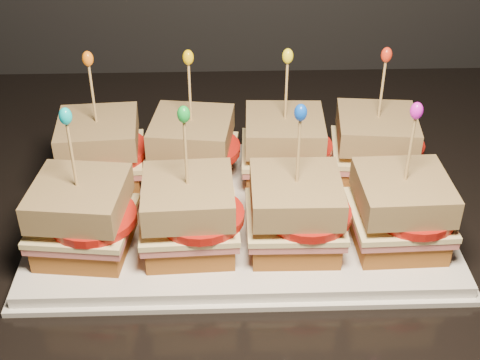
{
  "coord_description": "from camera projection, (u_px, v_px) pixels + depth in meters",
  "views": [
    {
      "loc": [
        0.36,
        1.01,
        1.32
      ],
      "look_at": [
        0.38,
        1.6,
        0.92
      ],
      "focal_mm": 50.0,
      "sensor_mm": 36.0,
      "label": 1
    }
  ],
  "objects": [
    {
      "name": "granite_slab",
      "position": [
        15.0,
        193.0,
        0.82
      ],
      "size": [
        2.56,
        0.64,
        0.04
      ],
      "primitive_type": "cube",
      "color": "black",
      "rests_on": "cabinet"
    },
    {
      "name": "platter",
      "position": [
        240.0,
        214.0,
        0.74
      ],
      "size": [
        0.44,
        0.27,
        0.02
      ],
      "primitive_type": "cube",
      "color": "white",
      "rests_on": "granite_slab"
    },
    {
      "name": "platter_rim",
      "position": [
        240.0,
        219.0,
        0.75
      ],
      "size": [
        0.45,
        0.29,
        0.01
      ],
      "primitive_type": "cube",
      "color": "white",
      "rests_on": "granite_slab"
    },
    {
      "name": "sandwich_0_bread_bot",
      "position": [
        103.0,
        170.0,
        0.78
      ],
      "size": [
        0.09,
        0.09,
        0.02
      ],
      "primitive_type": "cube",
      "rotation": [
        0.0,
        0.0,
        0.07
      ],
      "color": "brown",
      "rests_on": "platter"
    },
    {
      "name": "sandwich_0_ham",
      "position": [
        101.0,
        158.0,
        0.77
      ],
      "size": [
        0.1,
        0.1,
        0.01
      ],
      "primitive_type": "cube",
      "rotation": [
        0.0,
        0.0,
        0.07
      ],
      "color": "#B75152",
      "rests_on": "sandwich_0_bread_bot"
    },
    {
      "name": "sandwich_0_cheese",
      "position": [
        101.0,
        153.0,
        0.77
      ],
      "size": [
        0.1,
        0.1,
        0.01
      ],
      "primitive_type": "cube",
      "rotation": [
        0.0,
        0.0,
        0.07
      ],
      "color": "#F4E49E",
      "rests_on": "sandwich_0_ham"
    },
    {
      "name": "sandwich_0_tomato",
      "position": [
        110.0,
        150.0,
        0.76
      ],
      "size": [
        0.09,
        0.09,
        0.01
      ],
      "primitive_type": "cylinder",
      "color": "#AD1710",
      "rests_on": "sandwich_0_cheese"
    },
    {
      "name": "sandwich_0_bread_top",
      "position": [
        98.0,
        133.0,
        0.75
      ],
      "size": [
        0.09,
        0.09,
        0.03
      ],
      "primitive_type": "cube",
      "rotation": [
        0.0,
        0.0,
        0.07
      ],
      "color": "#4F3012",
      "rests_on": "sandwich_0_tomato"
    },
    {
      "name": "sandwich_0_pick",
      "position": [
        93.0,
        97.0,
        0.73
      ],
      "size": [
        0.0,
        0.0,
        0.09
      ],
      "primitive_type": "cylinder",
      "color": "tan",
      "rests_on": "sandwich_0_bread_top"
    },
    {
      "name": "sandwich_0_frill",
      "position": [
        88.0,
        59.0,
        0.7
      ],
      "size": [
        0.01,
        0.01,
        0.02
      ],
      "primitive_type": "ellipsoid",
      "color": "orange",
      "rests_on": "sandwich_0_pick"
    },
    {
      "name": "sandwich_1_bread_bot",
      "position": [
        193.0,
        168.0,
        0.78
      ],
      "size": [
        0.1,
        0.1,
        0.02
      ],
      "primitive_type": "cube",
      "rotation": [
        0.0,
        0.0,
        -0.14
      ],
      "color": "brown",
      "rests_on": "platter"
    },
    {
      "name": "sandwich_1_ham",
      "position": [
        193.0,
        157.0,
        0.77
      ],
      "size": [
        0.11,
        0.1,
        0.01
      ],
      "primitive_type": "cube",
      "rotation": [
        0.0,
        0.0,
        -0.14
      ],
      "color": "#B75152",
      "rests_on": "sandwich_1_bread_bot"
    },
    {
      "name": "sandwich_1_cheese",
      "position": [
        193.0,
        152.0,
        0.77
      ],
      "size": [
        0.11,
        0.11,
        0.01
      ],
      "primitive_type": "cube",
      "rotation": [
        0.0,
        0.0,
        -0.14
      ],
      "color": "#F4E49E",
      "rests_on": "sandwich_1_ham"
    },
    {
      "name": "sandwich_1_tomato",
      "position": [
        203.0,
        149.0,
        0.76
      ],
      "size": [
        0.09,
        0.09,
        0.01
      ],
      "primitive_type": "cylinder",
      "color": "#AD1710",
      "rests_on": "sandwich_1_cheese"
    },
    {
      "name": "sandwich_1_bread_top",
      "position": [
        192.0,
        131.0,
        0.76
      ],
      "size": [
        0.1,
        0.1,
        0.03
      ],
      "primitive_type": "cube",
      "rotation": [
        0.0,
        0.0,
        -0.14
      ],
      "color": "#4F3012",
      "rests_on": "sandwich_1_tomato"
    },
    {
      "name": "sandwich_1_pick",
      "position": [
        190.0,
        96.0,
        0.73
      ],
      "size": [
        0.0,
        0.0,
        0.09
      ],
      "primitive_type": "cylinder",
      "color": "tan",
      "rests_on": "sandwich_1_bread_top"
    },
    {
      "name": "sandwich_1_frill",
      "position": [
        188.0,
        57.0,
        0.71
      ],
      "size": [
        0.01,
        0.01,
        0.02
      ],
      "primitive_type": "ellipsoid",
      "color": "yellow",
      "rests_on": "sandwich_1_pick"
    },
    {
      "name": "sandwich_2_bread_bot",
      "position": [
        283.0,
        167.0,
        0.79
      ],
      "size": [
        0.09,
        0.09,
        0.02
      ],
      "primitive_type": "cube",
      "rotation": [
        0.0,
        0.0,
        -0.04
      ],
      "color": "brown",
      "rests_on": "platter"
    },
    {
      "name": "sandwich_2_ham",
      "position": [
        284.0,
        155.0,
        0.78
      ],
      "size": [
        0.1,
        0.1,
        0.01
      ],
      "primitive_type": "cube",
      "rotation": [
        0.0,
        0.0,
        -0.04
      ],
      "color": "#B75152",
      "rests_on": "sandwich_2_bread_bot"
    },
    {
      "name": "sandwich_2_cheese",
      "position": [
        284.0,
        150.0,
        0.77
      ],
      "size": [
        0.1,
        0.1,
        0.01
      ],
      "primitive_type": "cube",
      "rotation": [
        0.0,
        0.0,
        -0.04
      ],
      "color": "#F4E49E",
      "rests_on": "sandwich_2_ham"
    },
    {
      "name": "sandwich_2_tomato",
      "position": [
        295.0,
        147.0,
        0.76
      ],
      "size": [
        0.09,
        0.09,
        0.01
      ],
      "primitive_type": "cylinder",
      "color": "#AD1710",
      "rests_on": "sandwich_2_cheese"
    },
    {
      "name": "sandwich_2_bread_top",
      "position": [
        285.0,
        130.0,
        0.76
      ],
      "size": [
        0.09,
        0.09,
        0.03
      ],
      "primitive_type": "cube",
      "rotation": [
        0.0,
        0.0,
        -0.04
      ],
      "color": "#4F3012",
      "rests_on": "sandwich_2_tomato"
    },
    {
      "name": "sandwich_2_pick",
      "position": [
        286.0,
        94.0,
        0.73
      ],
      "size": [
        0.0,
        0.0,
        0.09
      ],
      "primitive_type": "cylinder",
      "color": "tan",
      "rests_on": "sandwich_2_bread_top"
    },
    {
      "name": "sandwich_2_frill",
      "position": [
        288.0,
        56.0,
        0.71
      ],
      "size": [
        0.01,
        0.01,
        0.02
      ],
      "primitive_type": "ellipsoid",
      "color": "yellow",
      "rests_on": "sandwich_2_pick"
    },
    {
      "name": "sandwich_3_bread_bot",
      "position": [
        372.0,
        165.0,
        0.79
      ],
      "size": [
        0.09,
        0.09,
        0.02
      ],
      "primitive_type": "cube",
      "rotation": [
        0.0,
        0.0,
        -0.1
      ],
      "color": "brown",
      "rests_on": "platter"
    },
    {
      "name": "sandwich_3_ham",
      "position": [
        374.0,
        154.0,
        0.78
      ],
      "size": [
        0.1,
        0.1,
        0.01
      ],
      "primitive_type": "cube",
      "rotation": [
        0.0,
        0.0,
        -0.1
      ],
      "color": "#B75152",
      "rests_on": "sandwich_3_bread_bot"
    },
    {
      "name": "sandwich_3_cheese",
      "position": [
        374.0,
        149.0,
        0.78
      ],
      "size": [
        0.11,
        0.1,
        0.01
      ],
      "primitive_type": "cube",
      "rotation": [
        0.0,
        0.0,
        -0.1
      ],
      "color": "#F4E49E",
      "rests_on": "sandwich_3_ham"
    },
    {
      "name": "sandwich_3_tomato",
      "position": [
        386.0,
        146.0,
        0.77
      ],
      "size": [
        0.09,
        0.09,
        0.01
      ],
      "primitive_type": "cylinder",
      "color": "#AD1710",
      "rests_on": "sandwich_3_cheese"
    },
    {
      "name": "sandwich_3_bread_top",
      "position": [
        377.0,
        128.0,
        0.76
      ],
      "size": [
        0.1,
        0.1,
        0.03
      ],
      "primitive_type": "cube",
      "rotation": [
        0.0,
        0.0,
        -0.1
      ],
      "color": "#4F3012",
      "rests_on": "sandwich_3_tomato"
    },
    {
      "name": "sandwich_3_pick",
      "position": [
        382.0,
        93.0,
        0.74
      ],
      "size": [
        0.0,
        0.0,
        0.09
      ],
      "primitive_type": "cylinder",
      "color": "tan",
      "rests_on": "sandwich_3_bread_top"
    },
    {
      "name": "sandwich_3_frill",
      "position": [
        387.0,
        55.0,
        0.71
      ],
      "size": [
        0.01,
        0.01,
        0.02
      ],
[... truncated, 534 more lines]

